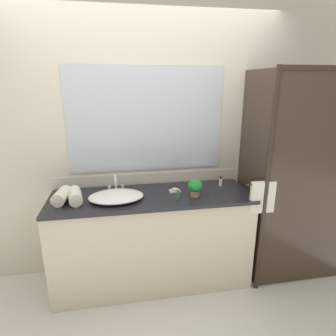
# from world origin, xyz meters

# --- Properties ---
(ground_plane) EXTENTS (8.00, 8.00, 0.00)m
(ground_plane) POSITION_xyz_m (0.00, 0.00, 0.00)
(ground_plane) COLOR silver
(wall_back_with_mirror) EXTENTS (4.40, 0.06, 2.60)m
(wall_back_with_mirror) POSITION_xyz_m (0.00, 0.34, 1.31)
(wall_back_with_mirror) COLOR beige
(wall_back_with_mirror) RESTS_ON ground_plane
(vanity_cabinet) EXTENTS (1.80, 0.58, 0.90)m
(vanity_cabinet) POSITION_xyz_m (0.00, 0.01, 0.45)
(vanity_cabinet) COLOR beige
(vanity_cabinet) RESTS_ON ground_plane
(shower_enclosure) EXTENTS (1.20, 0.59, 2.00)m
(shower_enclosure) POSITION_xyz_m (1.28, -0.19, 1.02)
(shower_enclosure) COLOR #2D2319
(shower_enclosure) RESTS_ON ground_plane
(sink_basin) EXTENTS (0.47, 0.34, 0.06)m
(sink_basin) POSITION_xyz_m (-0.31, -0.04, 0.93)
(sink_basin) COLOR white
(sink_basin) RESTS_ON vanity_cabinet
(faucet) EXTENTS (0.17, 0.16, 0.17)m
(faucet) POSITION_xyz_m (-0.31, 0.14, 0.96)
(faucet) COLOR silver
(faucet) RESTS_ON vanity_cabinet
(potted_plant) EXTENTS (0.13, 0.13, 0.16)m
(potted_plant) POSITION_xyz_m (0.38, -0.08, 0.99)
(potted_plant) COLOR #B77A51
(potted_plant) RESTS_ON vanity_cabinet
(soap_dish) EXTENTS (0.10, 0.07, 0.04)m
(soap_dish) POSITION_xyz_m (0.22, 0.06, 0.91)
(soap_dish) COLOR silver
(soap_dish) RESTS_ON vanity_cabinet
(amenity_bottle_lotion) EXTENTS (0.03, 0.03, 0.10)m
(amenity_bottle_lotion) POSITION_xyz_m (0.42, 0.16, 0.95)
(amenity_bottle_lotion) COLOR silver
(amenity_bottle_lotion) RESTS_ON vanity_cabinet
(amenity_bottle_shampoo) EXTENTS (0.03, 0.03, 0.09)m
(amenity_bottle_shampoo) POSITION_xyz_m (0.69, 0.13, 0.94)
(amenity_bottle_shampoo) COLOR white
(amenity_bottle_shampoo) RESTS_ON vanity_cabinet
(amenity_bottle_body_wash) EXTENTS (0.03, 0.03, 0.08)m
(amenity_bottle_body_wash) POSITION_xyz_m (0.22, -0.12, 0.94)
(amenity_bottle_body_wash) COLOR #4C7056
(amenity_bottle_body_wash) RESTS_ON vanity_cabinet
(rolled_towel_near_edge) EXTENTS (0.14, 0.24, 0.11)m
(rolled_towel_near_edge) POSITION_xyz_m (-0.76, -0.01, 0.96)
(rolled_towel_near_edge) COLOR silver
(rolled_towel_near_edge) RESTS_ON vanity_cabinet
(rolled_towel_middle) EXTENTS (0.15, 0.26, 0.11)m
(rolled_towel_middle) POSITION_xyz_m (-0.65, -0.03, 0.95)
(rolled_towel_middle) COLOR silver
(rolled_towel_middle) RESTS_ON vanity_cabinet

